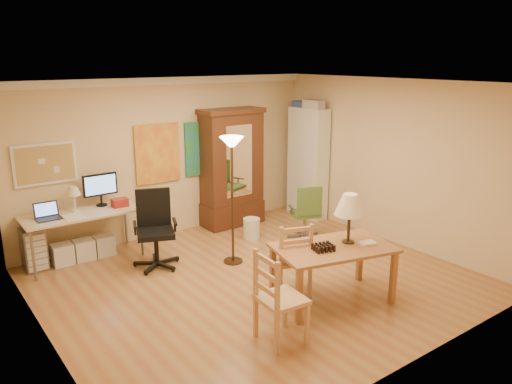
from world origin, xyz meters
TOP-DOWN VIEW (x-y plane):
  - floor at (0.00, 0.00)m, footprint 5.50×5.50m
  - crown_molding at (0.00, 2.46)m, footprint 5.50×0.08m
  - corkboard at (-2.05, 2.47)m, footprint 0.90×0.04m
  - art_panel_left at (-0.25, 2.47)m, footprint 0.80×0.04m
  - art_panel_right at (0.65, 2.47)m, footprint 0.75×0.04m
  - dining_table at (0.53, -1.04)m, footprint 1.63×1.20m
  - ladder_chair_back at (0.11, -0.60)m, footprint 0.59×0.57m
  - ladder_chair_left at (-0.72, -1.38)m, footprint 0.50×0.52m
  - torchiere_lamp at (0.10, 0.73)m, footprint 0.35×0.35m
  - computer_desk at (-1.67, 2.16)m, footprint 1.70×0.74m
  - office_chair_black at (-0.90, 1.29)m, footprint 0.70×0.70m
  - office_chair_green at (1.65, 0.83)m, footprint 0.59×0.59m
  - drawer_cart at (-2.39, 2.25)m, footprint 0.31×0.37m
  - armoire at (1.09, 2.24)m, footprint 1.16×0.55m
  - bookshelf at (2.55, 1.80)m, footprint 0.32×0.84m
  - wastebin at (0.92, 1.39)m, footprint 0.29×0.29m

SIDE VIEW (x-z plane):
  - floor at x=0.00m, z-range 0.00..0.00m
  - wastebin at x=0.92m, z-range 0.00..0.36m
  - office_chair_green at x=1.65m, z-range -0.22..0.74m
  - office_chair_black at x=-0.90m, z-range -0.27..0.88m
  - drawer_cart at x=-2.39m, z-range 0.00..0.62m
  - ladder_chair_back at x=0.11m, z-range -0.03..0.97m
  - computer_desk at x=-1.67m, z-range -0.17..1.11m
  - ladder_chair_left at x=-0.72m, z-range -0.03..1.01m
  - dining_table at x=0.53m, z-range 0.18..1.56m
  - armoire at x=1.09m, z-range -0.14..2.00m
  - bookshelf at x=2.55m, z-range 0.00..2.10m
  - art_panel_left at x=-0.25m, z-range 0.95..1.95m
  - art_panel_right at x=0.65m, z-range 0.98..1.92m
  - corkboard at x=-2.05m, z-range 1.19..1.81m
  - torchiere_lamp at x=0.10m, z-range 0.58..2.51m
  - crown_molding at x=0.00m, z-range 2.58..2.70m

